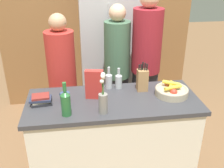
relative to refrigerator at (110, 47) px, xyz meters
name	(u,v)px	position (x,y,z in m)	size (l,w,h in m)	color
kitchen_island	(113,139)	(-0.16, -1.37, -0.52)	(1.58, 0.66, 0.90)	silver
back_wall_wood	(96,18)	(-0.16, 0.36, 0.33)	(2.78, 0.12, 2.60)	olive
refrigerator	(110,47)	(0.00, 0.00, 0.00)	(0.82, 0.62, 1.94)	#B7B7BC
fruit_bowl	(172,91)	(0.40, -1.35, -0.03)	(0.31, 0.31, 0.12)	tan
knife_block	(142,80)	(0.15, -1.22, 0.04)	(0.10, 0.09, 0.29)	#A87A4C
flower_vase	(103,100)	(-0.27, -1.59, 0.05)	(0.08, 0.08, 0.36)	gray
cereal_box	(94,84)	(-0.32, -1.31, 0.07)	(0.17, 0.09, 0.27)	red
coffee_mug	(65,97)	(-0.59, -1.35, -0.03)	(0.10, 0.11, 0.09)	#334770
book_stack	(41,100)	(-0.80, -1.35, -0.03)	(0.20, 0.17, 0.08)	#232328
bottle_oil	(109,80)	(-0.17, -1.12, 0.02)	(0.07, 0.07, 0.22)	#B2BCC1
bottle_vinegar	(119,80)	(-0.07, -1.14, 0.01)	(0.07, 0.07, 0.21)	#B2BCC1
bottle_wine	(66,102)	(-0.58, -1.58, 0.05)	(0.08, 0.08, 0.30)	#286633
person_at_sink	(62,76)	(-0.64, -0.75, -0.08)	(0.31, 0.31, 1.58)	#383842
person_in_blue	(117,65)	(0.00, -0.59, -0.04)	(0.30, 0.30, 1.63)	#383842
person_in_red_tee	(146,59)	(0.33, -0.66, 0.05)	(0.34, 0.34, 1.80)	#383842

